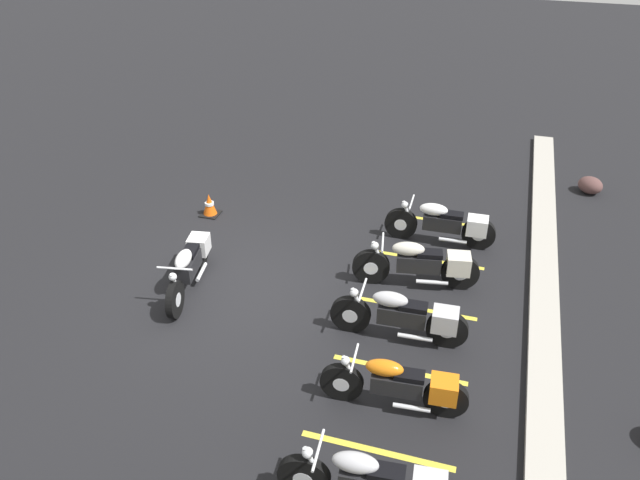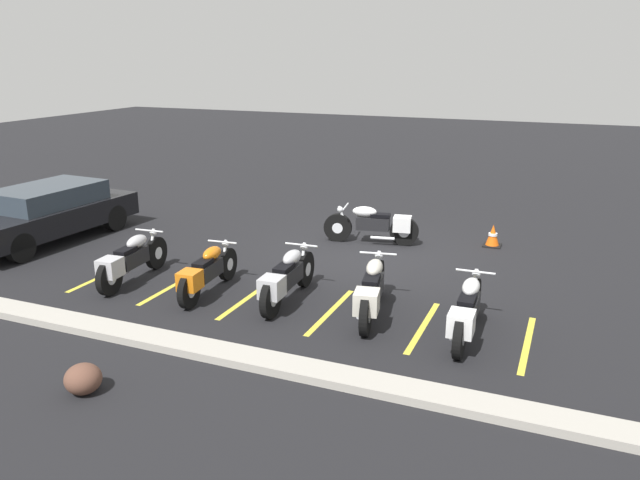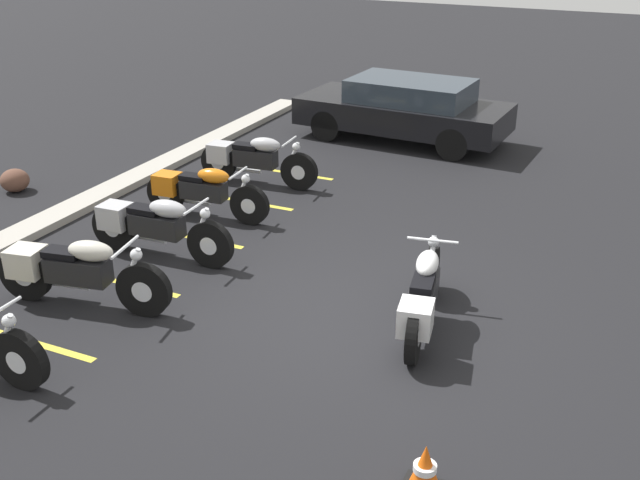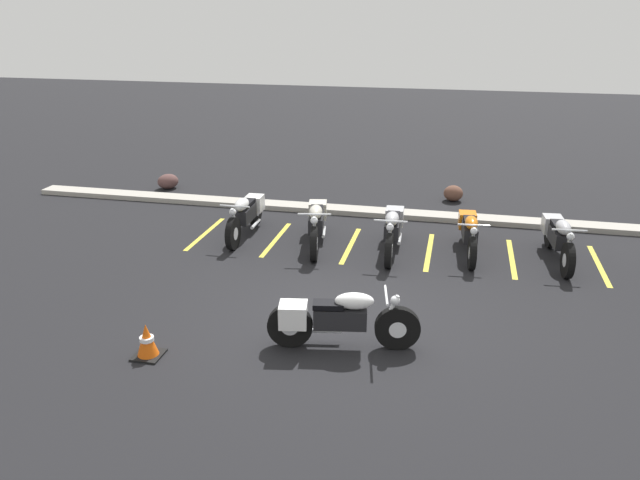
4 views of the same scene
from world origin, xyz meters
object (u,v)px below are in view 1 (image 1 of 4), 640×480
Objects in this scene: parked_bike_2 at (406,316)px; parked_bike_0 at (446,224)px; landscape_rock_0 at (590,185)px; motorcycle_white_featured at (190,264)px; parked_bike_3 at (401,385)px; traffic_cone at (210,205)px; parked_bike_1 at (422,264)px.

parked_bike_0 is at bearing -96.93° from parked_bike_2.
motorcycle_white_featured is at bearing -49.95° from landscape_rock_0.
parked_bike_0 is 3.19m from parked_bike_2.
parked_bike_3 is at bearing 95.31° from parked_bike_2.
traffic_cone reaches higher than landscape_rock_0.
motorcycle_white_featured is at bearing -7.66° from parked_bike_2.
parked_bike_1 is 5.86m from landscape_rock_0.
motorcycle_white_featured is 4.63m from parked_bike_3.
traffic_cone is at bearing 1.75° from parked_bike_0.
parked_bike_1 is at bearing 80.78° from parked_bike_0.
parked_bike_1 is at bearing -90.86° from parked_bike_3.
parked_bike_3 is at bearing -20.78° from landscape_rock_0.
parked_bike_2 is (3.18, -0.24, 0.00)m from parked_bike_0.
parked_bike_0 is at bearing 93.21° from traffic_cone.
parked_bike_0 is at bearing -42.38° from landscape_rock_0.
motorcycle_white_featured is at bearing 18.26° from traffic_cone.
parked_bike_2 is 3.93× the size of landscape_rock_0.
parked_bike_1 is at bearing -33.34° from landscape_rock_0.
parked_bike_2 is (1.58, -0.02, -0.01)m from parked_bike_1.
parked_bike_1 is 1.08× the size of parked_bike_3.
parked_bike_2 is at bearing 84.24° from parked_bike_0.
parked_bike_1 is 1.02× the size of parked_bike_2.
parked_bike_2 reaches higher than parked_bike_0.
parked_bike_1 is (-1.22, 4.05, 0.02)m from motorcycle_white_featured.
parked_bike_3 is (3.09, 0.19, -0.04)m from parked_bike_1.
parked_bike_0 is at bearing -108.06° from parked_bike_1.
parked_bike_3 is (1.86, 4.24, -0.02)m from motorcycle_white_featured.
parked_bike_0 is at bearing 113.52° from motorcycle_white_featured.
landscape_rock_0 is at bearing -115.17° from parked_bike_3.
parked_bike_1 is at bearing -93.38° from parked_bike_2.
parked_bike_2 is at bearing 78.95° from parked_bike_1.
motorcycle_white_featured reaches higher than traffic_cone.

